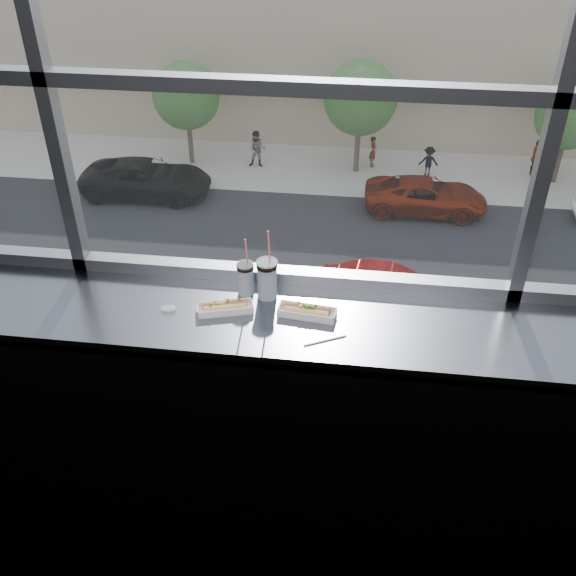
# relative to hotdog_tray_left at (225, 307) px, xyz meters

# --- Properties ---
(wall_back_lower) EXTENTS (6.00, 0.00, 6.00)m
(wall_back_lower) POSITION_rel_hotdog_tray_left_xyz_m (0.25, 0.27, -0.57)
(wall_back_lower) COLOR black
(wall_back_lower) RESTS_ON ground
(window_glass) EXTENTS (6.00, 0.00, 6.00)m
(window_glass) POSITION_rel_hotdog_tray_left_xyz_m (0.25, 0.29, 1.18)
(window_glass) COLOR silver
(window_glass) RESTS_ON ground
(window_mullions) EXTENTS (6.00, 0.08, 2.40)m
(window_mullions) POSITION_rel_hotdog_tray_left_xyz_m (0.25, 0.27, 1.18)
(window_mullions) COLOR gray
(window_mullions) RESTS_ON ground
(counter) EXTENTS (6.00, 0.55, 0.06)m
(counter) POSITION_rel_hotdog_tray_left_xyz_m (0.25, -0.00, -0.05)
(counter) COLOR slate
(counter) RESTS_ON ground
(counter_fascia) EXTENTS (6.00, 0.04, 1.04)m
(counter_fascia) POSITION_rel_hotdog_tray_left_xyz_m (0.25, -0.26, -0.57)
(counter_fascia) COLOR slate
(counter_fascia) RESTS_ON ground
(hotdog_tray_left) EXTENTS (0.25, 0.14, 0.06)m
(hotdog_tray_left) POSITION_rel_hotdog_tray_left_xyz_m (0.00, 0.00, 0.00)
(hotdog_tray_left) COLOR white
(hotdog_tray_left) RESTS_ON counter
(hotdog_tray_right) EXTENTS (0.25, 0.11, 0.06)m
(hotdog_tray_right) POSITION_rel_hotdog_tray_left_xyz_m (0.35, 0.02, 0.00)
(hotdog_tray_right) COLOR white
(hotdog_tray_right) RESTS_ON counter
(soda_cup_left) EXTENTS (0.08, 0.08, 0.29)m
(soda_cup_left) POSITION_rel_hotdog_tray_left_xyz_m (0.06, 0.15, 0.06)
(soda_cup_left) COLOR white
(soda_cup_left) RESTS_ON counter
(soda_cup_right) EXTENTS (0.10, 0.10, 0.35)m
(soda_cup_right) POSITION_rel_hotdog_tray_left_xyz_m (0.16, 0.14, 0.08)
(soda_cup_right) COLOR white
(soda_cup_right) RESTS_ON counter
(loose_straw) EXTENTS (0.17, 0.09, 0.01)m
(loose_straw) POSITION_rel_hotdog_tray_left_xyz_m (0.45, -0.15, -0.02)
(loose_straw) COLOR white
(loose_straw) RESTS_ON counter
(wrapper) EXTENTS (0.08, 0.06, 0.02)m
(wrapper) POSITION_rel_hotdog_tray_left_xyz_m (-0.25, -0.02, -0.01)
(wrapper) COLOR silver
(wrapper) RESTS_ON counter
(plaza_ground) EXTENTS (120.00, 120.00, 0.00)m
(plaza_ground) POSITION_rel_hotdog_tray_left_xyz_m (0.25, 43.77, -12.12)
(plaza_ground) COLOR #B4ACA1
(plaza_ground) RESTS_ON ground
(plaza_near) EXTENTS (50.00, 14.00, 0.04)m
(plaza_near) POSITION_rel_hotdog_tray_left_xyz_m (0.25, 7.27, -12.10)
(plaza_near) COLOR #B4ACA1
(plaza_near) RESTS_ON plaza_ground
(street_asphalt) EXTENTS (80.00, 10.00, 0.06)m
(street_asphalt) POSITION_rel_hotdog_tray_left_xyz_m (0.25, 20.27, -12.09)
(street_asphalt) COLOR black
(street_asphalt) RESTS_ON plaza_ground
(far_sidewalk) EXTENTS (80.00, 6.00, 0.04)m
(far_sidewalk) POSITION_rel_hotdog_tray_left_xyz_m (0.25, 28.27, -12.10)
(far_sidewalk) COLOR #B4ACA1
(far_sidewalk) RESTS_ON plaza_ground
(far_building) EXTENTS (50.00, 14.00, 8.00)m
(far_building) POSITION_rel_hotdog_tray_left_xyz_m (0.25, 38.27, -8.12)
(far_building) COLOR tan
(far_building) RESTS_ON plaza_ground
(car_far_a) EXTENTS (2.88, 6.70, 2.22)m
(car_far_a) POSITION_rel_hotdog_tray_left_xyz_m (-9.53, 24.27, -10.95)
(car_far_a) COLOR black
(car_far_a) RESTS_ON street_asphalt
(car_near_d) EXTENTS (2.76, 6.01, 1.96)m
(car_near_d) POSITION_rel_hotdog_tray_left_xyz_m (6.35, 16.27, -11.08)
(car_near_d) COLOR beige
(car_near_d) RESTS_ON street_asphalt
(car_far_b) EXTENTS (2.52, 6.04, 2.01)m
(car_far_b) POSITION_rel_hotdog_tray_left_xyz_m (3.35, 24.27, -11.06)
(car_far_b) COLOR #731400
(car_far_b) RESTS_ON street_asphalt
(car_near_b) EXTENTS (3.04, 5.86, 1.87)m
(car_near_b) POSITION_rel_hotdog_tray_left_xyz_m (-7.48, 16.27, -11.13)
(car_near_b) COLOR #312F2E
(car_near_b) RESTS_ON street_asphalt
(car_near_c) EXTENTS (3.42, 6.88, 2.21)m
(car_near_c) POSITION_rel_hotdog_tray_left_xyz_m (1.73, 16.27, -10.96)
(car_near_c) COLOR maroon
(car_near_c) RESTS_ON street_asphalt
(pedestrian_a) EXTENTS (1.00, 0.75, 2.25)m
(pedestrian_a) POSITION_rel_hotdog_tray_left_xyz_m (-4.96, 28.19, -10.96)
(pedestrian_a) COLOR #66605B
(pedestrian_a) RESTS_ON far_sidewalk
(pedestrian_b) EXTENTS (0.63, 0.84, 1.89)m
(pedestrian_b) POSITION_rel_hotdog_tray_left_xyz_m (0.91, 29.02, -11.14)
(pedestrian_b) COLOR #66605B
(pedestrian_b) RESTS_ON far_sidewalk
(pedestrian_c) EXTENTS (0.81, 0.61, 1.82)m
(pedestrian_c) POSITION_rel_hotdog_tray_left_xyz_m (3.67, 28.17, -11.17)
(pedestrian_c) COLOR #66605B
(pedestrian_c) RESTS_ON far_sidewalk
(pedestrian_d) EXTENTS (0.75, 1.01, 2.26)m
(pedestrian_d) POSITION_rel_hotdog_tray_left_xyz_m (8.91, 28.83, -10.95)
(pedestrian_d) COLOR #66605B
(pedestrian_d) RESTS_ON far_sidewalk
(tree_left) EXTENTS (3.35, 3.35, 5.23)m
(tree_left) POSITION_rel_hotdog_tray_left_xyz_m (-8.45, 28.27, -8.58)
(tree_left) COLOR #47382B
(tree_left) RESTS_ON far_sidewalk
(tree_center) EXTENTS (3.57, 3.57, 5.58)m
(tree_center) POSITION_rel_hotdog_tray_left_xyz_m (0.10, 28.27, -8.34)
(tree_center) COLOR #47382B
(tree_center) RESTS_ON far_sidewalk
(tree_right) EXTENTS (3.21, 3.21, 5.02)m
(tree_right) POSITION_rel_hotdog_tray_left_xyz_m (9.83, 28.27, -8.72)
(tree_right) COLOR #47382B
(tree_right) RESTS_ON far_sidewalk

